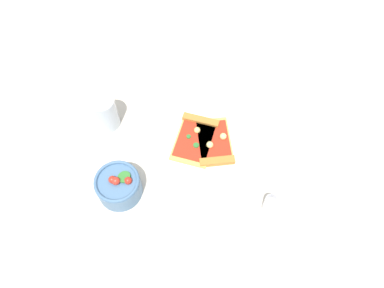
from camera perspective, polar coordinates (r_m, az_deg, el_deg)
ground_plane at (r=1.00m, az=1.06°, el=-1.61°), size 2.40×2.40×0.00m
plate at (r=1.01m, az=1.61°, el=-0.10°), size 0.27×0.27×0.01m
pizza_slice_near at (r=1.00m, az=3.43°, el=-0.06°), size 0.17×0.15×0.02m
pizza_slice_far at (r=1.01m, az=0.59°, el=1.20°), size 0.16×0.12×0.02m
salad_bowl at (r=0.94m, az=-11.06°, el=-6.23°), size 0.11×0.11×0.08m
soda_glass at (r=1.04m, az=-13.06°, el=4.60°), size 0.07×0.07×0.11m
paper_napkin at (r=1.13m, az=10.29°, el=7.88°), size 0.14×0.14×0.00m
pepper_shaker at (r=0.92m, az=11.71°, el=-8.89°), size 0.03×0.03×0.08m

